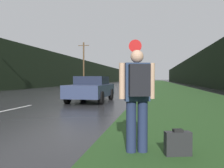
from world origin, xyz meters
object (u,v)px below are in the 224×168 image
object	(u,v)px
stop_sign	(135,66)
hitchhiker_with_backpack	(137,94)
suitcase	(178,144)
car_passing_near	(91,89)

from	to	relation	value
stop_sign	hitchhiker_with_backpack	bearing A→B (deg)	-85.02
stop_sign	suitcase	distance (m)	7.57
stop_sign	car_passing_near	size ratio (longest dim) A/B	0.73
stop_sign	suitcase	size ratio (longest dim) A/B	7.01
hitchhiker_with_backpack	suitcase	world-z (taller)	hitchhiker_with_backpack
hitchhiker_with_backpack	car_passing_near	bearing A→B (deg)	95.35
hitchhiker_with_backpack	suitcase	distance (m)	1.00
stop_sign	suitcase	xyz separation A→B (m)	(1.27, -7.29, -1.60)
stop_sign	car_passing_near	bearing A→B (deg)	153.21
hitchhiker_with_backpack	suitcase	bearing A→B (deg)	-16.89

